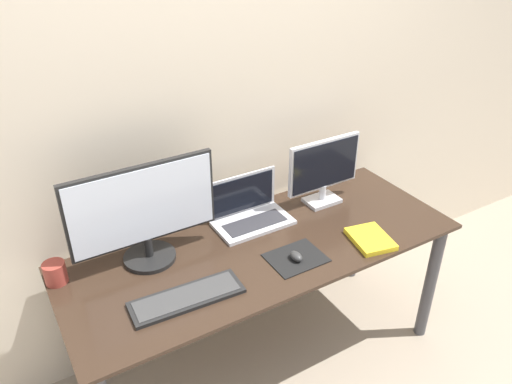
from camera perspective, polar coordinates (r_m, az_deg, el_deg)
The scene contains 10 objects.
wall_back at distance 2.41m, azimuth -4.42°, elevation 8.92°, with size 7.00×0.05×2.50m.
desk at distance 2.40m, azimuth 0.83°, elevation -8.56°, with size 1.86×0.72×0.75m.
monitor_left at distance 2.16m, azimuth -12.70°, elevation -2.31°, with size 0.64×0.23×0.46m.
monitor_right at distance 2.57m, azimuth 7.77°, elevation 2.58°, with size 0.42×0.13×0.36m.
laptop at distance 2.46m, azimuth -0.84°, elevation -2.15°, with size 0.38×0.22×0.23m.
keyboard at distance 2.05m, azimuth -7.90°, elevation -11.84°, with size 0.46×0.18×0.02m.
mousepad at distance 2.25m, azimuth 4.58°, elevation -7.50°, with size 0.25×0.20×0.00m.
mouse at distance 2.22m, azimuth 4.60°, elevation -7.34°, with size 0.04×0.07×0.04m.
book at distance 2.40m, azimuth 12.94°, elevation -5.26°, with size 0.21×0.24×0.03m.
mug at distance 2.25m, azimuth -21.97°, elevation -8.56°, with size 0.09×0.09×0.10m.
Camera 1 is at (-0.99, -1.23, 2.12)m, focal length 35.00 mm.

